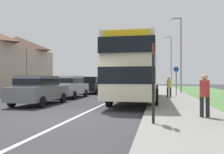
{
  "coord_description": "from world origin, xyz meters",
  "views": [
    {
      "loc": [
        3.12,
        -8.62,
        1.49
      ],
      "look_at": [
        0.71,
        3.93,
        1.6
      ],
      "focal_mm": 37.89,
      "sensor_mm": 36.0,
      "label": 1
    }
  ],
  "objects": [
    {
      "name": "parked_car_white",
      "position": [
        -3.56,
        19.71,
        0.93
      ],
      "size": [
        1.89,
        3.94,
        1.71
      ],
      "color": "silver",
      "rests_on": "ground_plane"
    },
    {
      "name": "parked_car_black",
      "position": [
        -3.5,
        14.69,
        0.94
      ],
      "size": [
        2.01,
        4.47,
        1.71
      ],
      "color": "black",
      "rests_on": "ground_plane"
    },
    {
      "name": "parked_car_silver",
      "position": [
        -3.7,
        9.11,
        0.95
      ],
      "size": [
        1.92,
        4.51,
        1.73
      ],
      "color": "#B7B7BC",
      "rests_on": "ground_plane"
    },
    {
      "name": "pavement_near_side",
      "position": [
        4.2,
        6.0,
        0.06
      ],
      "size": [
        3.2,
        68.0,
        0.12
      ],
      "primitive_type": "cube",
      "color": "gray",
      "rests_on": "ground_plane"
    },
    {
      "name": "street_lamp_mid",
      "position": [
        5.27,
        14.85,
        4.24
      ],
      "size": [
        1.14,
        0.2,
        7.39
      ],
      "color": "slate",
      "rests_on": "ground_plane"
    },
    {
      "name": "lane_marking_centre",
      "position": [
        0.0,
        8.0,
        0.0
      ],
      "size": [
        0.14,
        60.0,
        0.01
      ],
      "primitive_type": "cube",
      "color": "silver",
      "rests_on": "ground_plane"
    },
    {
      "name": "parked_car_grey",
      "position": [
        -3.59,
        3.97,
        0.92
      ],
      "size": [
        1.92,
        4.48,
        1.68
      ],
      "color": "slate",
      "rests_on": "ground_plane"
    },
    {
      "name": "street_lamp_far",
      "position": [
        5.17,
        29.01,
        4.59
      ],
      "size": [
        1.14,
        0.2,
        8.06
      ],
      "color": "slate",
      "rests_on": "ground_plane"
    },
    {
      "name": "ground_plane",
      "position": [
        0.0,
        0.0,
        0.0
      ],
      "size": [
        120.0,
        120.0,
        0.0
      ],
      "primitive_type": "plane",
      "color": "#38383D"
    },
    {
      "name": "cycle_route_sign",
      "position": [
        4.68,
        11.64,
        1.43
      ],
      "size": [
        0.44,
        0.08,
        2.52
      ],
      "color": "slate",
      "rests_on": "ground_plane"
    },
    {
      "name": "pedestrian_walking_away",
      "position": [
        3.99,
        9.49,
        0.98
      ],
      "size": [
        0.34,
        0.34,
        1.67
      ],
      "color": "#23232D",
      "rests_on": "ground_plane"
    },
    {
      "name": "pedestrian_at_stop",
      "position": [
        4.79,
        0.34,
        0.98
      ],
      "size": [
        0.34,
        0.34,
        1.67
      ],
      "color": "#23232D",
      "rests_on": "ground_plane"
    },
    {
      "name": "double_decker_bus",
      "position": [
        1.78,
        7.15,
        2.14
      ],
      "size": [
        2.8,
        11.24,
        3.7
      ],
      "color": "beige",
      "rests_on": "ground_plane"
    },
    {
      "name": "bus_stop_sign",
      "position": [
        3.0,
        -1.23,
        1.54
      ],
      "size": [
        0.09,
        0.52,
        2.6
      ],
      "color": "black",
      "rests_on": "ground_plane"
    }
  ]
}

